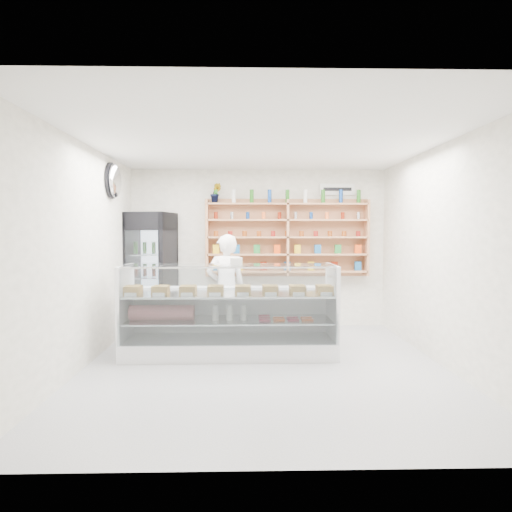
{
  "coord_description": "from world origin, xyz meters",
  "views": [
    {
      "loc": [
        -0.24,
        -5.64,
        1.69
      ],
      "look_at": [
        -0.09,
        0.9,
        1.35
      ],
      "focal_mm": 32.0,
      "sensor_mm": 36.0,
      "label": 1
    }
  ],
  "objects": [
    {
      "name": "room",
      "position": [
        0.0,
        0.0,
        1.4
      ],
      "size": [
        5.0,
        5.0,
        5.0
      ],
      "color": "#B7B8BD",
      "rests_on": "ground"
    },
    {
      "name": "display_counter",
      "position": [
        -0.46,
        0.55,
        0.35
      ],
      "size": [
        2.87,
        0.86,
        1.25
      ],
      "color": "white",
      "rests_on": "floor"
    },
    {
      "name": "security_mirror",
      "position": [
        -2.17,
        1.2,
        2.45
      ],
      "size": [
        0.15,
        0.5,
        0.5
      ],
      "primitive_type": "ellipsoid",
      "color": "silver",
      "rests_on": "left_wall"
    },
    {
      "name": "potted_plant",
      "position": [
        -0.75,
        2.34,
        2.37
      ],
      "size": [
        0.2,
        0.16,
        0.34
      ],
      "primitive_type": "imported",
      "rotation": [
        0.0,
        0.0,
        0.06
      ],
      "color": "#1E6626",
      "rests_on": "wall_shelving"
    },
    {
      "name": "shop_worker",
      "position": [
        -0.54,
        1.38,
        0.83
      ],
      "size": [
        0.68,
        0.52,
        1.66
      ],
      "primitive_type": "imported",
      "rotation": [
        0.0,
        0.0,
        3.37
      ],
      "color": "white",
      "rests_on": "floor"
    },
    {
      "name": "wall_sign",
      "position": [
        1.4,
        2.47,
        2.45
      ],
      "size": [
        0.62,
        0.03,
        0.2
      ],
      "primitive_type": "cube",
      "color": "white",
      "rests_on": "back_wall"
    },
    {
      "name": "wall_shelving",
      "position": [
        0.5,
        2.34,
        1.59
      ],
      "size": [
        2.84,
        0.28,
        1.33
      ],
      "color": "tan",
      "rests_on": "back_wall"
    },
    {
      "name": "drinks_cooler",
      "position": [
        -1.85,
        2.13,
        1.01
      ],
      "size": [
        0.86,
        0.84,
        2.02
      ],
      "rotation": [
        0.0,
        0.0,
        -0.21
      ],
      "color": "black",
      "rests_on": "floor"
    }
  ]
}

